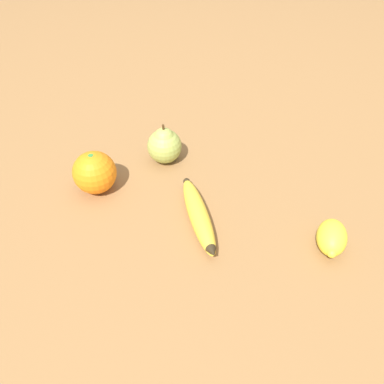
{
  "coord_description": "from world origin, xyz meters",
  "views": [
    {
      "loc": [
        0.06,
        -0.54,
        0.53
      ],
      "look_at": [
        -0.04,
        -0.02,
        0.03
      ],
      "focal_mm": 35.0,
      "sensor_mm": 36.0,
      "label": 1
    }
  ],
  "objects_px": {
    "pear": "(164,145)",
    "lemon": "(332,238)",
    "orange": "(95,172)",
    "banana": "(199,215)"
  },
  "relations": [
    {
      "from": "pear",
      "to": "lemon",
      "type": "bearing_deg",
      "value": -28.35
    },
    {
      "from": "orange",
      "to": "pear",
      "type": "bearing_deg",
      "value": 45.86
    },
    {
      "from": "banana",
      "to": "pear",
      "type": "height_order",
      "value": "pear"
    },
    {
      "from": "banana",
      "to": "pear",
      "type": "distance_m",
      "value": 0.2
    },
    {
      "from": "lemon",
      "to": "pear",
      "type": "bearing_deg",
      "value": 151.65
    },
    {
      "from": "lemon",
      "to": "banana",
      "type": "bearing_deg",
      "value": 176.24
    },
    {
      "from": "orange",
      "to": "pear",
      "type": "xyz_separation_m",
      "value": [
        0.11,
        0.12,
        -0.0
      ]
    },
    {
      "from": "banana",
      "to": "pear",
      "type": "bearing_deg",
      "value": -172.65
    },
    {
      "from": "pear",
      "to": "banana",
      "type": "bearing_deg",
      "value": -57.95
    },
    {
      "from": "banana",
      "to": "lemon",
      "type": "xyz_separation_m",
      "value": [
        0.24,
        -0.02,
        0.01
      ]
    }
  ]
}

